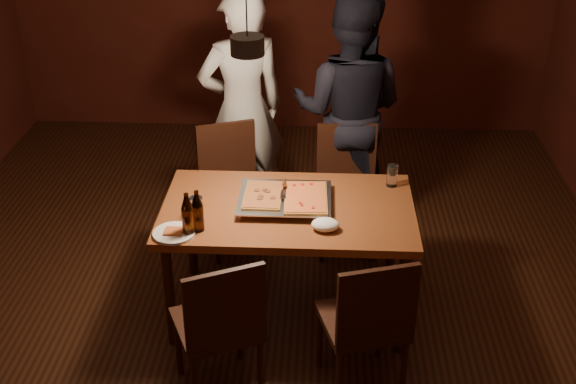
{
  "coord_description": "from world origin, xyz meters",
  "views": [
    {
      "loc": [
        0.39,
        -3.65,
        2.88
      ],
      "look_at": [
        0.21,
        0.06,
        0.85
      ],
      "focal_mm": 45.0,
      "sensor_mm": 36.0,
      "label": 1
    }
  ],
  "objects_px": {
    "beer_bottle_b": "(198,211)",
    "diner_white": "(242,110)",
    "beer_bottle_a": "(188,214)",
    "chair_far_left": "(231,175)",
    "dining_table": "(288,217)",
    "chair_far_right": "(347,177)",
    "pendant_lamp": "(247,44)",
    "pizza_tray": "(285,200)",
    "chair_near_left": "(220,318)",
    "chair_near_right": "(369,315)",
    "plate_slice": "(174,233)",
    "diner_dark": "(349,111)"
  },
  "relations": [
    {
      "from": "pizza_tray",
      "to": "pendant_lamp",
      "type": "xyz_separation_m",
      "value": [
        -0.19,
        -0.1,
        0.99
      ]
    },
    {
      "from": "beer_bottle_a",
      "to": "diner_dark",
      "type": "xyz_separation_m",
      "value": [
        0.92,
        1.52,
        0.0
      ]
    },
    {
      "from": "diner_white",
      "to": "dining_table",
      "type": "bearing_deg",
      "value": 85.37
    },
    {
      "from": "chair_far_left",
      "to": "chair_near_right",
      "type": "relative_size",
      "value": 1.04
    },
    {
      "from": "dining_table",
      "to": "chair_far_left",
      "type": "height_order",
      "value": "chair_far_left"
    },
    {
      "from": "diner_white",
      "to": "beer_bottle_b",
      "type": "bearing_deg",
      "value": 63.13
    },
    {
      "from": "chair_near_left",
      "to": "beer_bottle_b",
      "type": "height_order",
      "value": "beer_bottle_b"
    },
    {
      "from": "chair_near_left",
      "to": "pizza_tray",
      "type": "bearing_deg",
      "value": 46.29
    },
    {
      "from": "pizza_tray",
      "to": "diner_dark",
      "type": "bearing_deg",
      "value": 68.81
    },
    {
      "from": "chair_far_right",
      "to": "chair_near_right",
      "type": "height_order",
      "value": "same"
    },
    {
      "from": "chair_near_right",
      "to": "pendant_lamp",
      "type": "distance_m",
      "value": 1.54
    },
    {
      "from": "diner_dark",
      "to": "beer_bottle_a",
      "type": "bearing_deg",
      "value": 72.34
    },
    {
      "from": "diner_dark",
      "to": "pizza_tray",
      "type": "bearing_deg",
      "value": 84.16
    },
    {
      "from": "plate_slice",
      "to": "diner_dark",
      "type": "xyz_separation_m",
      "value": [
        1.0,
        1.52,
        0.12
      ]
    },
    {
      "from": "dining_table",
      "to": "plate_slice",
      "type": "distance_m",
      "value": 0.71
    },
    {
      "from": "diner_dark",
      "to": "chair_near_right",
      "type": "bearing_deg",
      "value": 105.64
    },
    {
      "from": "dining_table",
      "to": "beer_bottle_a",
      "type": "xyz_separation_m",
      "value": [
        -0.54,
        -0.34,
        0.2
      ]
    },
    {
      "from": "dining_table",
      "to": "pendant_lamp",
      "type": "height_order",
      "value": "pendant_lamp"
    },
    {
      "from": "dining_table",
      "to": "chair_near_left",
      "type": "distance_m",
      "value": 0.86
    },
    {
      "from": "chair_far_right",
      "to": "pendant_lamp",
      "type": "xyz_separation_m",
      "value": [
        -0.59,
        -0.88,
        1.22
      ]
    },
    {
      "from": "dining_table",
      "to": "diner_dark",
      "type": "height_order",
      "value": "diner_dark"
    },
    {
      "from": "chair_near_left",
      "to": "diner_white",
      "type": "distance_m",
      "value": 2.0
    },
    {
      "from": "chair_far_right",
      "to": "pizza_tray",
      "type": "relative_size",
      "value": 0.88
    },
    {
      "from": "pizza_tray",
      "to": "beer_bottle_b",
      "type": "bearing_deg",
      "value": -147.5
    },
    {
      "from": "chair_near_right",
      "to": "beer_bottle_a",
      "type": "distance_m",
      "value": 1.12
    },
    {
      "from": "chair_far_left",
      "to": "pizza_tray",
      "type": "xyz_separation_m",
      "value": [
        0.43,
        -0.77,
        0.24
      ]
    },
    {
      "from": "beer_bottle_b",
      "to": "pizza_tray",
      "type": "bearing_deg",
      "value": 34.36
    },
    {
      "from": "chair_far_right",
      "to": "beer_bottle_b",
      "type": "height_order",
      "value": "beer_bottle_b"
    },
    {
      "from": "beer_bottle_a",
      "to": "chair_far_left",
      "type": "bearing_deg",
      "value": 85.51
    },
    {
      "from": "beer_bottle_a",
      "to": "pendant_lamp",
      "type": "distance_m",
      "value": 0.98
    },
    {
      "from": "chair_near_left",
      "to": "chair_far_right",
      "type": "bearing_deg",
      "value": 42.46
    },
    {
      "from": "plate_slice",
      "to": "chair_far_left",
      "type": "bearing_deg",
      "value": 81.41
    },
    {
      "from": "dining_table",
      "to": "chair_near_right",
      "type": "height_order",
      "value": "chair_near_right"
    },
    {
      "from": "diner_white",
      "to": "pendant_lamp",
      "type": "distance_m",
      "value": 1.53
    },
    {
      "from": "chair_near_left",
      "to": "plate_slice",
      "type": "xyz_separation_m",
      "value": [
        -0.31,
        0.45,
        0.22
      ]
    },
    {
      "from": "chair_near_right",
      "to": "beer_bottle_b",
      "type": "xyz_separation_m",
      "value": [
        -0.94,
        0.44,
        0.34
      ]
    },
    {
      "from": "beer_bottle_b",
      "to": "plate_slice",
      "type": "distance_m",
      "value": 0.18
    },
    {
      "from": "diner_dark",
      "to": "chair_far_left",
      "type": "bearing_deg",
      "value": 38.33
    },
    {
      "from": "chair_near_right",
      "to": "dining_table",
      "type": "bearing_deg",
      "value": 105.17
    },
    {
      "from": "beer_bottle_b",
      "to": "plate_slice",
      "type": "bearing_deg",
      "value": -157.39
    },
    {
      "from": "dining_table",
      "to": "chair_far_right",
      "type": "height_order",
      "value": "chair_far_right"
    },
    {
      "from": "chair_near_left",
      "to": "chair_near_right",
      "type": "xyz_separation_m",
      "value": [
        0.76,
        0.06,
        0.0
      ]
    },
    {
      "from": "dining_table",
      "to": "beer_bottle_b",
      "type": "bearing_deg",
      "value": -149.57
    },
    {
      "from": "chair_near_left",
      "to": "beer_bottle_a",
      "type": "height_order",
      "value": "beer_bottle_a"
    },
    {
      "from": "chair_far_left",
      "to": "pendant_lamp",
      "type": "xyz_separation_m",
      "value": [
        0.24,
        -0.86,
        1.22
      ]
    },
    {
      "from": "diner_dark",
      "to": "chair_near_left",
      "type": "bearing_deg",
      "value": 84.21
    },
    {
      "from": "beer_bottle_b",
      "to": "diner_white",
      "type": "xyz_separation_m",
      "value": [
        0.09,
        1.46,
        0.01
      ]
    },
    {
      "from": "beer_bottle_a",
      "to": "pendant_lamp",
      "type": "height_order",
      "value": "pendant_lamp"
    },
    {
      "from": "chair_near_right",
      "to": "pizza_tray",
      "type": "xyz_separation_m",
      "value": [
        -0.48,
        0.76,
        0.24
      ]
    },
    {
      "from": "beer_bottle_a",
      "to": "diner_white",
      "type": "bearing_deg",
      "value": 84.63
    }
  ]
}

